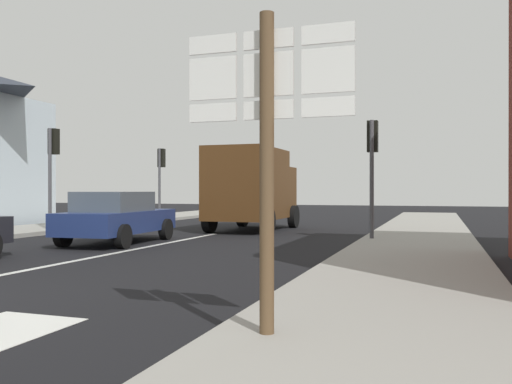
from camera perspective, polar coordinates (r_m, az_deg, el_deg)
name	(u,v)px	position (r m, az deg, el deg)	size (l,w,h in m)	color
ground_plane	(190,239)	(16.97, -7.02, -4.93)	(80.00, 80.00, 0.00)	black
sidewalk_right	(414,251)	(13.32, 16.28, -6.03)	(3.11, 44.00, 0.14)	gray
lane_centre_stripe	(117,253)	(13.50, -14.45, -6.22)	(0.16, 12.00, 0.01)	silver
sedan_far	(117,217)	(15.90, -14.44, -2.53)	(2.22, 4.32, 1.47)	navy
delivery_truck	(252,187)	(20.37, -0.40, 0.57)	(2.49, 5.01, 3.05)	#4C2D14
route_sign_post	(267,138)	(5.20, 1.22, 5.68)	(1.66, 0.14, 3.20)	brown
traffic_light_far_left	(161,168)	(26.81, -9.99, 2.56)	(0.30, 0.49, 3.55)	#47474C
traffic_light_near_left	(53,156)	(20.33, -20.63, 3.59)	(0.30, 0.49, 3.68)	#47474C
traffic_light_near_right	(372,152)	(15.95, 12.16, 4.11)	(0.30, 0.49, 3.52)	#47474C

